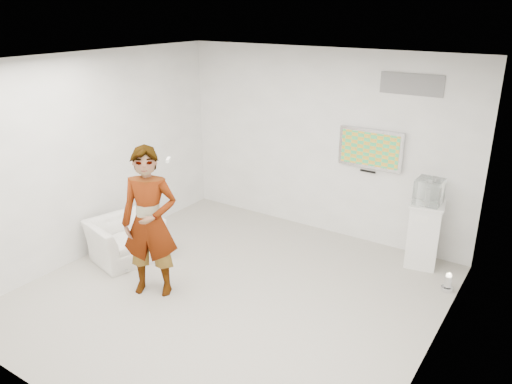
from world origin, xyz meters
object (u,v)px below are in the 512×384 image
tv (371,149)px  pedestal (424,234)px  armchair (125,239)px  floor_uplight (448,282)px  person (150,223)px

tv → pedestal: size_ratio=1.03×
armchair → pedestal: 4.39m
tv → floor_uplight: tv is taller
tv → armchair: bearing=-137.7°
armchair → pedestal: (3.77, 2.25, 0.17)m
tv → floor_uplight: (1.52, -0.80, -1.42)m
floor_uplight → armchair: bearing=-158.2°
tv → pedestal: (1.00, -0.28, -1.06)m
person → tv: bearing=31.7°
floor_uplight → tv: bearing=152.0°
pedestal → floor_uplight: bearing=-45.7°
pedestal → person: bearing=-135.7°
person → armchair: person is taller
tv → armchair: (-2.77, -2.52, -1.24)m
pedestal → tv: bearing=164.6°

